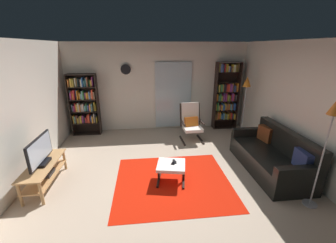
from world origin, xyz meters
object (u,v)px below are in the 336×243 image
(bookshelf_near_sofa, at_px, (226,95))
(lounge_armchair, at_px, (191,121))
(television, at_px, (40,152))
(tv_remote, at_px, (175,162))
(bookshelf_near_tv, at_px, (84,102))
(wall_clock, at_px, (126,69))
(cell_phone, at_px, (174,163))
(tv_stand, at_px, (44,171))
(floor_lamp_by_sofa, at_px, (332,123))
(ottoman, at_px, (171,167))
(floor_lamp_by_shelf, at_px, (246,88))
(leather_sofa, at_px, (272,157))

(bookshelf_near_sofa, xyz_separation_m, lounge_armchair, (-1.24, -0.81, -0.51))
(television, xyz_separation_m, tv_remote, (2.41, -0.07, -0.30))
(bookshelf_near_tv, relative_size, wall_clock, 6.08)
(bookshelf_near_sofa, bearing_deg, cell_phone, -126.29)
(television, distance_m, bookshelf_near_sofa, 5.09)
(tv_stand, height_order, floor_lamp_by_sofa, floor_lamp_by_sofa)
(television, relative_size, bookshelf_near_sofa, 0.42)
(ottoman, bearing_deg, bookshelf_near_sofa, 53.32)
(floor_lamp_by_shelf, bearing_deg, tv_remote, -139.73)
(tv_remote, bearing_deg, tv_stand, 169.65)
(leather_sofa, relative_size, floor_lamp_by_shelf, 1.11)
(leather_sofa, height_order, tv_remote, leather_sofa)
(television, distance_m, wall_clock, 3.26)
(ottoman, relative_size, tv_remote, 4.18)
(ottoman, bearing_deg, floor_lamp_by_sofa, -22.02)
(bookshelf_near_sofa, relative_size, floor_lamp_by_shelf, 1.19)
(leather_sofa, xyz_separation_m, cell_phone, (-2.09, -0.16, 0.08))
(leather_sofa, relative_size, lounge_armchair, 1.87)
(bookshelf_near_tv, distance_m, lounge_armchair, 3.10)
(bookshelf_near_sofa, height_order, lounge_armchair, bookshelf_near_sofa)
(lounge_armchair, distance_m, tv_remote, 1.99)
(leather_sofa, distance_m, lounge_armchair, 2.21)
(television, xyz_separation_m, floor_lamp_by_sofa, (4.53, -1.03, 0.74))
(tv_stand, distance_m, leather_sofa, 4.47)
(tv_remote, bearing_deg, floor_lamp_by_sofa, -32.70)
(floor_lamp_by_sofa, bearing_deg, cell_phone, 156.93)
(bookshelf_near_sofa, height_order, cell_phone, bookshelf_near_sofa)
(television, height_order, wall_clock, wall_clock)
(cell_phone, relative_size, wall_clock, 0.48)
(floor_lamp_by_sofa, bearing_deg, ottoman, 157.98)
(tv_stand, relative_size, floor_lamp_by_shelf, 0.69)
(television, height_order, bookshelf_near_sofa, bookshelf_near_sofa)
(television, bearing_deg, ottoman, -3.39)
(wall_clock, bearing_deg, television, -116.71)
(tv_stand, relative_size, cell_phone, 8.51)
(tv_stand, xyz_separation_m, lounge_armchair, (3.13, 1.78, 0.23))
(floor_lamp_by_shelf, bearing_deg, tv_stand, -158.82)
(cell_phone, bearing_deg, tv_remote, 84.90)
(television, xyz_separation_m, bookshelf_near_tv, (0.15, 2.53, 0.27))
(cell_phone, bearing_deg, tv_stand, -156.27)
(tv_remote, relative_size, cell_phone, 1.03)
(floor_lamp_by_shelf, bearing_deg, lounge_armchair, -179.87)
(bookshelf_near_sofa, xyz_separation_m, cell_phone, (-1.98, -2.70, -0.66))
(bookshelf_near_sofa, relative_size, wall_clock, 7.05)
(tv_remote, distance_m, floor_lamp_by_shelf, 3.06)
(tv_stand, height_order, lounge_armchair, lounge_armchair)
(lounge_armchair, height_order, ottoman, lounge_armchair)
(tv_stand, distance_m, tv_remote, 2.41)
(ottoman, relative_size, wall_clock, 2.08)
(ottoman, height_order, floor_lamp_by_shelf, floor_lamp_by_shelf)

